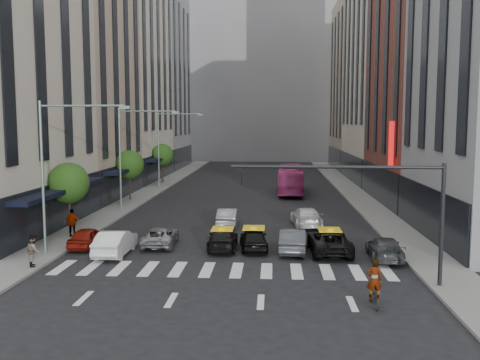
% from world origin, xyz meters
% --- Properties ---
extents(ground, '(160.00, 160.00, 0.00)m').
position_xyz_m(ground, '(0.00, 0.00, 0.00)').
color(ground, black).
rests_on(ground, ground).
extents(sidewalk_left, '(3.00, 96.00, 0.15)m').
position_xyz_m(sidewalk_left, '(-11.50, 30.00, 0.07)').
color(sidewalk_left, slate).
rests_on(sidewalk_left, ground).
extents(sidewalk_right, '(3.00, 96.00, 0.15)m').
position_xyz_m(sidewalk_right, '(11.50, 30.00, 0.07)').
color(sidewalk_right, slate).
rests_on(sidewalk_right, ground).
extents(building_left_b, '(8.00, 16.00, 24.00)m').
position_xyz_m(building_left_b, '(-17.00, 28.00, 12.00)').
color(building_left_b, tan).
rests_on(building_left_b, ground).
extents(building_left_c, '(8.00, 20.00, 36.00)m').
position_xyz_m(building_left_c, '(-17.00, 46.00, 18.00)').
color(building_left_c, beige).
rests_on(building_left_c, ground).
extents(building_left_d, '(8.00, 18.00, 30.00)m').
position_xyz_m(building_left_d, '(-17.00, 65.00, 15.00)').
color(building_left_d, gray).
rests_on(building_left_d, ground).
extents(building_right_b, '(8.00, 18.00, 26.00)m').
position_xyz_m(building_right_b, '(17.00, 27.00, 13.00)').
color(building_right_b, brown).
rests_on(building_right_b, ground).
extents(building_right_c, '(8.00, 20.00, 40.00)m').
position_xyz_m(building_right_c, '(17.00, 46.00, 20.00)').
color(building_right_c, beige).
rests_on(building_right_c, ground).
extents(building_right_d, '(8.00, 18.00, 28.00)m').
position_xyz_m(building_right_d, '(17.00, 65.00, 14.00)').
color(building_right_d, tan).
rests_on(building_right_d, ground).
extents(building_far, '(30.00, 10.00, 36.00)m').
position_xyz_m(building_far, '(0.00, 85.00, 18.00)').
color(building_far, gray).
rests_on(building_far, ground).
extents(tree_near, '(2.88, 2.88, 4.95)m').
position_xyz_m(tree_near, '(-11.80, 10.00, 3.65)').
color(tree_near, black).
rests_on(tree_near, sidewalk_left).
extents(tree_mid, '(2.88, 2.88, 4.95)m').
position_xyz_m(tree_mid, '(-11.80, 26.00, 3.65)').
color(tree_mid, black).
rests_on(tree_mid, sidewalk_left).
extents(tree_far, '(2.88, 2.88, 4.95)m').
position_xyz_m(tree_far, '(-11.80, 42.00, 3.65)').
color(tree_far, black).
rests_on(tree_far, sidewalk_left).
extents(streetlamp_near, '(5.38, 0.25, 9.00)m').
position_xyz_m(streetlamp_near, '(-10.04, 4.00, 5.90)').
color(streetlamp_near, gray).
rests_on(streetlamp_near, sidewalk_left).
extents(streetlamp_mid, '(5.38, 0.25, 9.00)m').
position_xyz_m(streetlamp_mid, '(-10.04, 20.00, 5.90)').
color(streetlamp_mid, gray).
rests_on(streetlamp_mid, sidewalk_left).
extents(streetlamp_far, '(5.38, 0.25, 9.00)m').
position_xyz_m(streetlamp_far, '(-10.04, 36.00, 5.90)').
color(streetlamp_far, gray).
rests_on(streetlamp_far, sidewalk_left).
extents(traffic_signal, '(10.10, 0.20, 6.00)m').
position_xyz_m(traffic_signal, '(7.69, -1.00, 4.47)').
color(traffic_signal, black).
rests_on(traffic_signal, ground).
extents(liberty_sign, '(0.30, 0.70, 4.00)m').
position_xyz_m(liberty_sign, '(12.60, 20.00, 6.00)').
color(liberty_sign, red).
rests_on(liberty_sign, ground).
extents(car_red, '(1.64, 3.85, 1.30)m').
position_xyz_m(car_red, '(-9.20, 6.19, 0.65)').
color(car_red, maroon).
rests_on(car_red, ground).
extents(car_white_front, '(1.61, 4.55, 1.50)m').
position_xyz_m(car_white_front, '(-6.89, 4.48, 0.75)').
color(car_white_front, silver).
rests_on(car_white_front, ground).
extents(car_silver, '(2.22, 4.46, 1.22)m').
position_xyz_m(car_silver, '(-4.70, 6.94, 0.61)').
color(car_silver, gray).
rests_on(car_silver, ground).
extents(taxi_left, '(1.90, 4.42, 1.27)m').
position_xyz_m(taxi_left, '(-0.60, 6.26, 0.64)').
color(taxi_left, black).
rests_on(taxi_left, ground).
extents(taxi_center, '(2.00, 4.15, 1.37)m').
position_xyz_m(taxi_center, '(1.35, 6.18, 0.68)').
color(taxi_center, black).
rests_on(taxi_center, ground).
extents(car_grey_mid, '(1.77, 4.51, 1.46)m').
position_xyz_m(car_grey_mid, '(3.74, 5.85, 0.73)').
color(car_grey_mid, '#3B3E43').
rests_on(car_grey_mid, ground).
extents(taxi_right, '(2.51, 5.19, 1.42)m').
position_xyz_m(taxi_right, '(5.94, 5.61, 0.71)').
color(taxi_right, black).
rests_on(taxi_right, ground).
extents(car_grey_curb, '(2.00, 4.50, 1.28)m').
position_xyz_m(car_grey_curb, '(9.00, 4.38, 0.64)').
color(car_grey_curb, '#393D40').
rests_on(car_grey_curb, ground).
extents(car_row2_left, '(1.48, 4.22, 1.39)m').
position_xyz_m(car_row2_left, '(-0.90, 13.71, 0.70)').
color(car_row2_left, gray).
rests_on(car_row2_left, ground).
extents(car_row2_right, '(2.44, 5.07, 1.42)m').
position_xyz_m(car_row2_right, '(5.06, 14.06, 0.71)').
color(car_row2_right, silver).
rests_on(car_row2_right, ground).
extents(bus, '(2.99, 11.33, 3.14)m').
position_xyz_m(bus, '(4.50, 32.97, 1.57)').
color(bus, '#BF387C').
rests_on(bus, ground).
extents(motorcycle, '(0.66, 1.71, 0.89)m').
position_xyz_m(motorcycle, '(6.87, -3.78, 0.44)').
color(motorcycle, black).
rests_on(motorcycle, ground).
extents(rider, '(0.69, 0.47, 1.86)m').
position_xyz_m(rider, '(6.87, -3.78, 1.81)').
color(rider, gray).
rests_on(rider, motorcycle).
extents(pedestrian_near, '(0.93, 1.02, 1.71)m').
position_xyz_m(pedestrian_near, '(-10.40, 1.14, 1.01)').
color(pedestrian_near, gray).
rests_on(pedestrian_near, sidewalk_left).
extents(pedestrian_far, '(1.17, 0.61, 1.90)m').
position_xyz_m(pedestrian_far, '(-11.10, 8.63, 1.10)').
color(pedestrian_far, gray).
rests_on(pedestrian_far, sidewalk_left).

